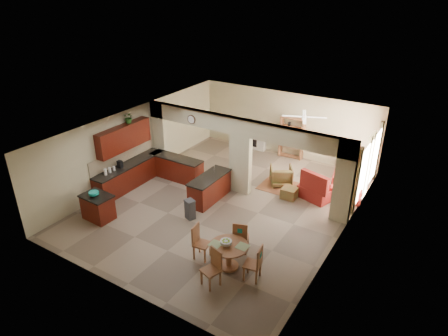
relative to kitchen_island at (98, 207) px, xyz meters
The scene contains 39 objects.
floor 4.28m from the kitchen_island, 45.45° to the left, with size 10.00×10.00×0.00m, color #806D59.
ceiling 4.87m from the kitchen_island, 45.45° to the left, with size 10.00×10.00×0.00m, color white.
wall_back 8.62m from the kitchen_island, 69.61° to the left, with size 8.00×8.00×0.00m, color #C3B78F.
wall_front 3.70m from the kitchen_island, 33.37° to the right, with size 8.00×8.00×0.00m, color #C3B78F.
wall_left 3.34m from the kitchen_island, 108.49° to the left, with size 10.00×10.00×0.00m, color #C3B78F.
wall_right 7.68m from the kitchen_island, 23.47° to the left, with size 10.00×10.00×0.00m, color #C3B78F.
partition_left_pier 4.21m from the kitchen_island, 100.04° to the left, with size 0.60×0.25×2.80m, color #C3B78F.
partition_center_pier 5.06m from the kitchen_island, 53.49° to the left, with size 0.80×0.25×2.20m, color #C3B78F.
partition_right_pier 7.87m from the kitchen_island, 31.10° to the left, with size 0.60×0.25×2.80m, color #C3B78F.
partition_header 5.43m from the kitchen_island, 53.49° to the left, with size 8.00×0.25×0.60m, color #C3B78F.
kitchen_counter 2.80m from the kitchen_island, 95.63° to the left, with size 2.52×3.29×1.48m.
upper_cabinets 2.81m from the kitchen_island, 110.48° to the left, with size 0.35×2.40×0.90m, color #450B07.
peninsula 3.77m from the kitchen_island, 50.75° to the left, with size 0.70×1.85×0.91m.
wall_clock 4.49m from the kitchen_island, 75.76° to the left, with size 0.34×0.34×0.03m, color #492A18.
rug 6.64m from the kitchen_island, 50.80° to the left, with size 1.60×1.30×0.01m, color #955936.
fireplace 7.99m from the kitchen_island, 80.01° to the left, with size 1.60×0.35×1.20m.
shelving_unit 8.55m from the kitchen_island, 66.99° to the left, with size 1.00×0.32×1.80m, color brown.
window_a 8.80m from the kitchen_island, 37.48° to the left, with size 0.02×0.90×1.90m, color white.
window_b 9.92m from the kitchen_island, 45.32° to the left, with size 0.02×0.90×1.90m, color white.
glazed_door 9.33m from the kitchen_island, 41.63° to the left, with size 0.02×0.70×2.10m, color white.
drape_a_left 8.42m from the kitchen_island, 34.39° to the left, with size 0.10×0.28×2.30m, color #402019.
drape_a_right 9.14m from the kitchen_island, 40.63° to the left, with size 0.10×0.28×2.30m, color #402019.
drape_b_left 9.48m from the kitchen_island, 42.93° to the left, with size 0.10×0.28×2.30m, color #402019.
drape_b_right 10.33m from the kitchen_island, 47.82° to the left, with size 0.10×0.28×2.30m, color #402019.
ceiling_fan 7.81m from the kitchen_island, 53.37° to the left, with size 1.00×1.00×0.10m, color white.
kitchen_island is the anchor object (origin of this frame).
teal_bowl 0.50m from the kitchen_island, 117.27° to the right, with size 0.31×0.31×0.15m, color teal.
trash_can 2.98m from the kitchen_island, 31.94° to the left, with size 0.30×0.25×0.63m, color #2E2F31.
dining_table 4.85m from the kitchen_island, ahead, with size 1.05×1.05×0.71m.
fruit_bowl 4.80m from the kitchen_island, ahead, with size 0.31×0.31×0.17m, color #8DC329.
sofa 9.00m from the kitchen_island, 45.69° to the left, with size 1.08×2.75×0.80m, color maroon.
chaise 7.51m from the kitchen_island, 42.33° to the left, with size 1.11×0.91×0.44m, color maroon.
armchair 6.67m from the kitchen_island, 52.63° to the left, with size 0.79×0.81×0.74m, color maroon.
ottoman 6.56m from the kitchen_island, 43.80° to the left, with size 0.53×0.53×0.38m, color maroon.
plant 3.46m from the kitchen_island, 107.91° to the left, with size 0.37×0.32×0.42m, color #224F15.
chair_north 4.88m from the kitchen_island, 10.53° to the left, with size 0.53×0.53×1.02m.
chair_east 5.69m from the kitchen_island, ahead, with size 0.49×0.49×1.02m.
chair_south 4.89m from the kitchen_island, ahead, with size 0.53×0.53×1.02m.
chair_west 3.92m from the kitchen_island, ahead, with size 0.47×0.47×1.02m.
Camera 1 is at (6.32, -10.26, 7.18)m, focal length 32.00 mm.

